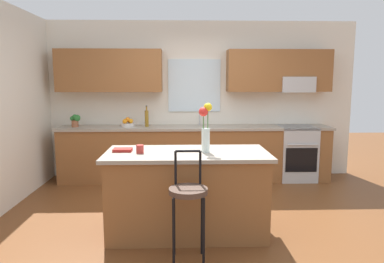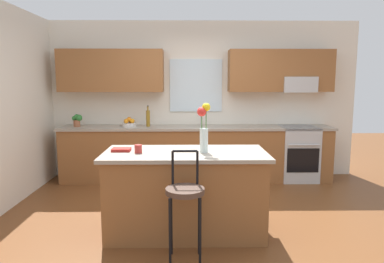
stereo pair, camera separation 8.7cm
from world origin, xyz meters
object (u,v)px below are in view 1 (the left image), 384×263
(oven_range, at_px, (296,153))
(mug_ceramic, at_px, (140,149))
(kitchen_island, at_px, (187,192))
(cookbook, at_px, (123,150))
(fruit_bowl_oranges, at_px, (128,123))
(flower_vase, at_px, (205,127))
(potted_plant_small, at_px, (75,120))
(bottle_olive_oil, at_px, (147,118))
(bar_stool_near, at_px, (188,196))

(oven_range, bearing_deg, mug_ceramic, -137.96)
(kitchen_island, xyz_separation_m, mug_ceramic, (-0.50, -0.06, 0.50))
(cookbook, relative_size, fruit_bowl_oranges, 0.83)
(flower_vase, height_order, cookbook, flower_vase)
(cookbook, xyz_separation_m, potted_plant_small, (-1.12, 2.08, 0.10))
(kitchen_island, distance_m, cookbook, 0.85)
(flower_vase, distance_m, mug_ceramic, 0.74)
(mug_ceramic, height_order, cookbook, mug_ceramic)
(cookbook, bearing_deg, flower_vase, -5.36)
(flower_vase, relative_size, potted_plant_small, 2.53)
(fruit_bowl_oranges, xyz_separation_m, bottle_olive_oil, (0.32, -0.00, 0.09))
(flower_vase, xyz_separation_m, mug_ceramic, (-0.70, -0.02, -0.23))
(oven_range, bearing_deg, bar_stool_near, -124.81)
(oven_range, distance_m, bar_stool_near, 3.34)
(flower_vase, distance_m, cookbook, 0.94)
(kitchen_island, relative_size, mug_ceramic, 19.65)
(fruit_bowl_oranges, bearing_deg, oven_range, -0.54)
(potted_plant_small, bearing_deg, cookbook, -61.83)
(bar_stool_near, xyz_separation_m, fruit_bowl_oranges, (-0.95, 2.77, 0.34))
(oven_range, relative_size, mug_ceramic, 10.22)
(bar_stool_near, distance_m, flower_vase, 0.84)
(mug_ceramic, bearing_deg, bar_stool_near, -48.75)
(fruit_bowl_oranges, bearing_deg, bottle_olive_oil, -0.38)
(mug_ceramic, bearing_deg, fruit_bowl_oranges, 101.63)
(potted_plant_small, bearing_deg, oven_range, -0.35)
(bar_stool_near, relative_size, potted_plant_small, 4.95)
(bar_stool_near, bearing_deg, oven_range, 55.19)
(oven_range, xyz_separation_m, potted_plant_small, (-3.72, 0.02, 0.58))
(bar_stool_near, bearing_deg, kitchen_island, 90.00)
(oven_range, distance_m, cookbook, 3.36)
(kitchen_island, distance_m, bottle_olive_oil, 2.31)
(fruit_bowl_oranges, relative_size, bottle_olive_oil, 0.68)
(bottle_olive_oil, bearing_deg, potted_plant_small, -179.90)
(oven_range, height_order, kitchen_island, same)
(cookbook, bearing_deg, bottle_olive_oil, 88.10)
(mug_ceramic, bearing_deg, cookbook, 151.70)
(oven_range, height_order, cookbook, cookbook)
(bar_stool_near, height_order, cookbook, bar_stool_near)
(kitchen_island, relative_size, potted_plant_small, 8.40)
(oven_range, bearing_deg, potted_plant_small, 179.65)
(kitchen_island, height_order, cookbook, cookbook)
(oven_range, height_order, potted_plant_small, potted_plant_small)
(fruit_bowl_oranges, height_order, potted_plant_small, potted_plant_small)
(cookbook, bearing_deg, potted_plant_small, 118.17)
(oven_range, xyz_separation_m, bottle_olive_oil, (-2.54, 0.02, 0.61))
(oven_range, relative_size, bar_stool_near, 0.88)
(oven_range, distance_m, mug_ceramic, 3.28)
(cookbook, relative_size, potted_plant_small, 0.95)
(cookbook, bearing_deg, mug_ceramic, -28.30)
(bar_stool_near, xyz_separation_m, mug_ceramic, (-0.50, 0.57, 0.33))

